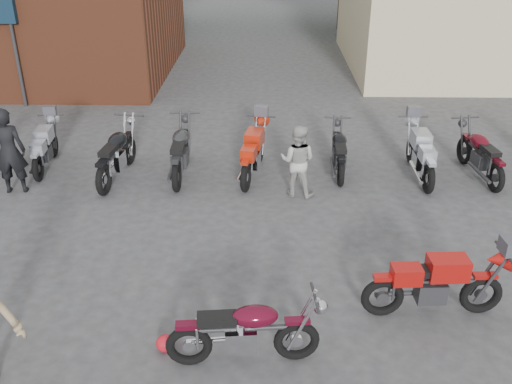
{
  "coord_description": "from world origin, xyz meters",
  "views": [
    {
      "loc": [
        0.49,
        -6.28,
        5.36
      ],
      "look_at": [
        0.31,
        2.55,
        0.9
      ],
      "focal_mm": 40.0,
      "sensor_mm": 36.0,
      "label": 1
    }
  ],
  "objects_px": {
    "vintage_motorcycle": "(246,328)",
    "person_light": "(298,161)",
    "row_bike_1": "(44,145)",
    "row_bike_5": "(339,149)",
    "person_dark": "(9,151)",
    "row_bike_3": "(181,148)",
    "helmet": "(165,343)",
    "row_bike_2": "(116,151)",
    "row_bike_6": "(421,151)",
    "sportbike": "(437,281)",
    "row_bike_7": "(480,151)",
    "row_bike_4": "(253,150)"
  },
  "relations": [
    {
      "from": "vintage_motorcycle",
      "to": "person_light",
      "type": "height_order",
      "value": "person_light"
    },
    {
      "from": "row_bike_6",
      "to": "row_bike_7",
      "type": "distance_m",
      "value": 1.3
    },
    {
      "from": "vintage_motorcycle",
      "to": "person_dark",
      "type": "height_order",
      "value": "person_dark"
    },
    {
      "from": "row_bike_4",
      "to": "row_bike_1",
      "type": "bearing_deg",
      "value": 95.7
    },
    {
      "from": "row_bike_3",
      "to": "row_bike_6",
      "type": "distance_m",
      "value": 5.2
    },
    {
      "from": "vintage_motorcycle",
      "to": "row_bike_5",
      "type": "xyz_separation_m",
      "value": [
        1.84,
        6.0,
        -0.01
      ]
    },
    {
      "from": "row_bike_1",
      "to": "row_bike_6",
      "type": "relative_size",
      "value": 0.9
    },
    {
      "from": "row_bike_1",
      "to": "row_bike_5",
      "type": "relative_size",
      "value": 0.99
    },
    {
      "from": "person_light",
      "to": "row_bike_5",
      "type": "height_order",
      "value": "person_light"
    },
    {
      "from": "person_light",
      "to": "row_bike_3",
      "type": "height_order",
      "value": "person_light"
    },
    {
      "from": "vintage_motorcycle",
      "to": "row_bike_3",
      "type": "relative_size",
      "value": 0.89
    },
    {
      "from": "sportbike",
      "to": "helmet",
      "type": "height_order",
      "value": "sportbike"
    },
    {
      "from": "helmet",
      "to": "person_light",
      "type": "height_order",
      "value": "person_light"
    },
    {
      "from": "person_light",
      "to": "row_bike_4",
      "type": "relative_size",
      "value": 0.73
    },
    {
      "from": "person_light",
      "to": "row_bike_4",
      "type": "bearing_deg",
      "value": -29.3
    },
    {
      "from": "sportbike",
      "to": "helmet",
      "type": "xyz_separation_m",
      "value": [
        -3.78,
        -0.85,
        -0.46
      ]
    },
    {
      "from": "row_bike_3",
      "to": "person_light",
      "type": "bearing_deg",
      "value": -111.03
    },
    {
      "from": "row_bike_4",
      "to": "person_dark",
      "type": "bearing_deg",
      "value": 109.94
    },
    {
      "from": "row_bike_3",
      "to": "row_bike_5",
      "type": "distance_m",
      "value": 3.48
    },
    {
      "from": "row_bike_5",
      "to": "row_bike_7",
      "type": "bearing_deg",
      "value": -91.05
    },
    {
      "from": "vintage_motorcycle",
      "to": "row_bike_5",
      "type": "height_order",
      "value": "vintage_motorcycle"
    },
    {
      "from": "vintage_motorcycle",
      "to": "person_light",
      "type": "xyz_separation_m",
      "value": [
        0.87,
        4.85,
        0.2
      ]
    },
    {
      "from": "helmet",
      "to": "person_dark",
      "type": "xyz_separation_m",
      "value": [
        -3.89,
        4.69,
        0.79
      ]
    },
    {
      "from": "sportbike",
      "to": "row_bike_1",
      "type": "xyz_separation_m",
      "value": [
        -7.43,
        5.06,
        -0.03
      ]
    },
    {
      "from": "row_bike_6",
      "to": "row_bike_2",
      "type": "bearing_deg",
      "value": 91.39
    },
    {
      "from": "helmet",
      "to": "row_bike_2",
      "type": "height_order",
      "value": "row_bike_2"
    },
    {
      "from": "row_bike_1",
      "to": "row_bike_7",
      "type": "height_order",
      "value": "row_bike_7"
    },
    {
      "from": "helmet",
      "to": "row_bike_3",
      "type": "distance_m",
      "value": 5.63
    },
    {
      "from": "helmet",
      "to": "row_bike_6",
      "type": "relative_size",
      "value": 0.12
    },
    {
      "from": "row_bike_1",
      "to": "row_bike_7",
      "type": "xyz_separation_m",
      "value": [
        9.62,
        -0.27,
        0.04
      ]
    },
    {
      "from": "person_dark",
      "to": "row_bike_2",
      "type": "relative_size",
      "value": 0.84
    },
    {
      "from": "person_light",
      "to": "row_bike_7",
      "type": "height_order",
      "value": "person_light"
    },
    {
      "from": "person_light",
      "to": "row_bike_1",
      "type": "height_order",
      "value": "person_light"
    },
    {
      "from": "person_dark",
      "to": "person_light",
      "type": "bearing_deg",
      "value": 170.46
    },
    {
      "from": "person_light",
      "to": "row_bike_7",
      "type": "bearing_deg",
      "value": -151.24
    },
    {
      "from": "row_bike_3",
      "to": "row_bike_5",
      "type": "relative_size",
      "value": 1.13
    },
    {
      "from": "sportbike",
      "to": "person_dark",
      "type": "relative_size",
      "value": 1.1
    },
    {
      "from": "row_bike_4",
      "to": "row_bike_6",
      "type": "bearing_deg",
      "value": -79.87
    },
    {
      "from": "helmet",
      "to": "row_bike_6",
      "type": "xyz_separation_m",
      "value": [
        4.67,
        5.58,
        0.48
      ]
    },
    {
      "from": "person_light",
      "to": "row_bike_3",
      "type": "xyz_separation_m",
      "value": [
        -2.5,
        0.92,
        -0.13
      ]
    },
    {
      "from": "row_bike_1",
      "to": "row_bike_4",
      "type": "distance_m",
      "value": 4.71
    },
    {
      "from": "person_dark",
      "to": "row_bike_3",
      "type": "distance_m",
      "value": 3.48
    },
    {
      "from": "sportbike",
      "to": "row_bike_7",
      "type": "bearing_deg",
      "value": 61.96
    },
    {
      "from": "row_bike_3",
      "to": "row_bike_4",
      "type": "xyz_separation_m",
      "value": [
        1.58,
        -0.02,
        -0.03
      ]
    },
    {
      "from": "row_bike_1",
      "to": "row_bike_5",
      "type": "distance_m",
      "value": 6.59
    },
    {
      "from": "row_bike_3",
      "to": "row_bike_5",
      "type": "bearing_deg",
      "value": -87.08
    },
    {
      "from": "person_dark",
      "to": "row_bike_1",
      "type": "bearing_deg",
      "value": -110.11
    },
    {
      "from": "row_bike_5",
      "to": "row_bike_6",
      "type": "xyz_separation_m",
      "value": [
        1.73,
        -0.23,
        0.05
      ]
    },
    {
      "from": "vintage_motorcycle",
      "to": "row_bike_6",
      "type": "relative_size",
      "value": 0.93
    },
    {
      "from": "person_dark",
      "to": "row_bike_3",
      "type": "relative_size",
      "value": 0.84
    }
  ]
}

